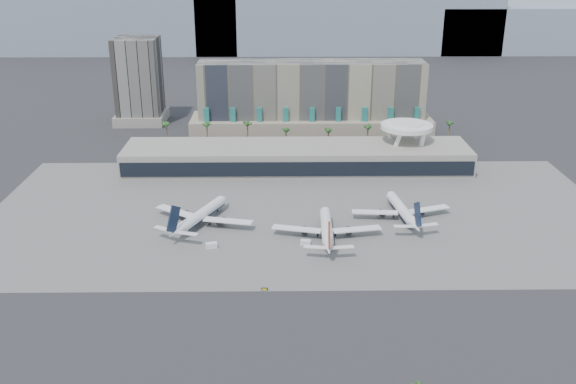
{
  "coord_description": "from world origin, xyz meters",
  "views": [
    {
      "loc": [
        -8.11,
        -192.35,
        106.56
      ],
      "look_at": [
        -5.22,
        40.0,
        15.07
      ],
      "focal_mm": 40.0,
      "sensor_mm": 36.0,
      "label": 1
    }
  ],
  "objects_px": {
    "airliner_centre": "(327,228)",
    "taxiway_sign": "(265,289)",
    "airliner_left": "(201,215)",
    "airliner_right": "(402,210)",
    "service_vehicle_a": "(211,245)",
    "service_vehicle_b": "(306,243)"
  },
  "relations": [
    {
      "from": "service_vehicle_a",
      "to": "airliner_left",
      "type": "bearing_deg",
      "value": 92.52
    },
    {
      "from": "airliner_left",
      "to": "service_vehicle_a",
      "type": "height_order",
      "value": "airliner_left"
    },
    {
      "from": "airliner_left",
      "to": "airliner_right",
      "type": "xyz_separation_m",
      "value": [
        81.92,
        4.91,
        -0.22
      ]
    },
    {
      "from": "airliner_centre",
      "to": "service_vehicle_b",
      "type": "bearing_deg",
      "value": -140.65
    },
    {
      "from": "airliner_left",
      "to": "airliner_centre",
      "type": "bearing_deg",
      "value": 9.69
    },
    {
      "from": "airliner_right",
      "to": "taxiway_sign",
      "type": "bearing_deg",
      "value": -141.15
    },
    {
      "from": "service_vehicle_a",
      "to": "service_vehicle_b",
      "type": "relative_size",
      "value": 1.09
    },
    {
      "from": "service_vehicle_b",
      "to": "taxiway_sign",
      "type": "distance_m",
      "value": 36.41
    },
    {
      "from": "service_vehicle_b",
      "to": "taxiway_sign",
      "type": "height_order",
      "value": "service_vehicle_b"
    },
    {
      "from": "service_vehicle_a",
      "to": "taxiway_sign",
      "type": "height_order",
      "value": "service_vehicle_a"
    },
    {
      "from": "service_vehicle_b",
      "to": "taxiway_sign",
      "type": "relative_size",
      "value": 1.83
    },
    {
      "from": "airliner_centre",
      "to": "service_vehicle_a",
      "type": "bearing_deg",
      "value": -167.33
    },
    {
      "from": "airliner_left",
      "to": "airliner_right",
      "type": "bearing_deg",
      "value": 27.66
    },
    {
      "from": "airliner_left",
      "to": "service_vehicle_b",
      "type": "relative_size",
      "value": 11.1
    },
    {
      "from": "taxiway_sign",
      "to": "airliner_centre",
      "type": "bearing_deg",
      "value": 62.5
    },
    {
      "from": "airliner_right",
      "to": "service_vehicle_a",
      "type": "distance_m",
      "value": 80.08
    },
    {
      "from": "airliner_right",
      "to": "taxiway_sign",
      "type": "height_order",
      "value": "airliner_right"
    },
    {
      "from": "airliner_centre",
      "to": "airliner_left",
      "type": "bearing_deg",
      "value": 167.03
    },
    {
      "from": "airliner_left",
      "to": "airliner_centre",
      "type": "distance_m",
      "value": 51.36
    },
    {
      "from": "airliner_right",
      "to": "service_vehicle_b",
      "type": "height_order",
      "value": "airliner_right"
    },
    {
      "from": "airliner_centre",
      "to": "taxiway_sign",
      "type": "height_order",
      "value": "airliner_centre"
    },
    {
      "from": "airliner_left",
      "to": "service_vehicle_b",
      "type": "distance_m",
      "value": 45.78
    }
  ]
}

